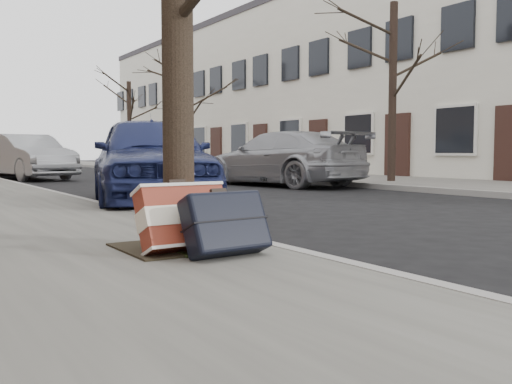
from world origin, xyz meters
TOP-DOWN VIEW (x-y plane):
  - ground at (0.00, 0.00)m, footprint 120.00×120.00m
  - far_sidewalk at (7.80, 15.00)m, footprint 4.00×70.00m
  - house_far at (13.15, 16.00)m, footprint 6.70×40.00m
  - dirt_patch at (-2.00, 1.20)m, footprint 0.85×0.85m
  - suitcase_red at (-2.04, 0.97)m, footprint 0.68×0.39m
  - suitcase_navy at (-1.85, 0.66)m, footprint 0.65×0.41m
  - car_near_front at (-0.26, 5.97)m, footprint 2.93×4.75m
  - car_near_mid at (-0.17, 16.43)m, footprint 2.37×4.61m
  - car_far_front at (4.68, 9.27)m, footprint 2.76×5.09m
  - car_far_back at (4.61, 17.44)m, footprint 1.89×4.58m
  - tree_far_a at (7.20, 7.78)m, footprint 0.21×0.21m
  - tree_far_b at (7.20, 19.74)m, footprint 0.22×0.22m
  - tree_far_c at (7.20, 27.19)m, footprint 0.24×0.24m

SIDE VIEW (x-z plane):
  - ground at x=0.00m, z-range 0.00..0.00m
  - far_sidewalk at x=7.80m, z-range 0.00..0.12m
  - dirt_patch at x=-2.00m, z-range 0.12..0.14m
  - suitcase_navy at x=-1.85m, z-range 0.12..0.61m
  - suitcase_red at x=-2.04m, z-range 0.12..0.64m
  - car_far_front at x=4.68m, z-range 0.00..1.40m
  - car_near_mid at x=-0.17m, z-range 0.00..1.45m
  - car_near_front at x=-0.26m, z-range 0.00..1.51m
  - car_far_back at x=4.61m, z-range 0.00..1.55m
  - tree_far_c at x=7.20m, z-range 0.12..4.72m
  - tree_far_a at x=7.20m, z-range 0.12..4.73m
  - tree_far_b at x=7.20m, z-range 0.12..5.15m
  - house_far at x=13.15m, z-range 0.00..7.20m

